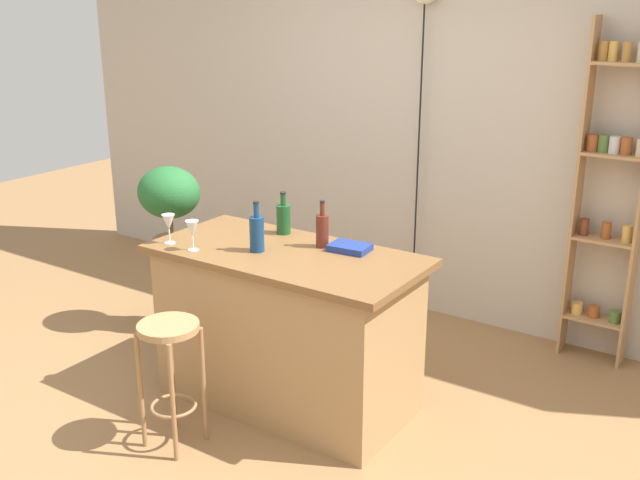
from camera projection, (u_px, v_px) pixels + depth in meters
ground at (255, 424)px, 3.96m from camera, size 12.00×12.00×0.00m
back_wall at (427, 116)px, 5.07m from camera, size 6.40×0.10×2.80m
kitchen_counter at (287, 328)px, 4.06m from camera, size 1.47×0.72×0.89m
bar_stool at (170, 357)px, 3.65m from camera, size 0.30×0.30×0.66m
spice_shelf at (610, 191)px, 4.37m from camera, size 0.38×0.16×2.08m
plant_stool at (176, 296)px, 5.05m from camera, size 0.29×0.29×0.47m
potted_plant at (170, 203)px, 4.84m from camera, size 0.42×0.38×0.66m
bottle_spirits_clear at (322, 230)px, 3.97m from camera, size 0.07×0.07×0.26m
bottle_soda_blue at (257, 233)px, 3.90m from camera, size 0.08×0.08×0.27m
bottle_olive_oil at (283, 218)px, 4.20m from camera, size 0.08×0.08×0.24m
wine_glass_left at (192, 229)px, 3.91m from camera, size 0.07×0.07×0.16m
wine_glass_center at (169, 223)px, 4.02m from camera, size 0.07×0.07×0.16m
cookbook at (350, 247)px, 3.94m from camera, size 0.22×0.17×0.03m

